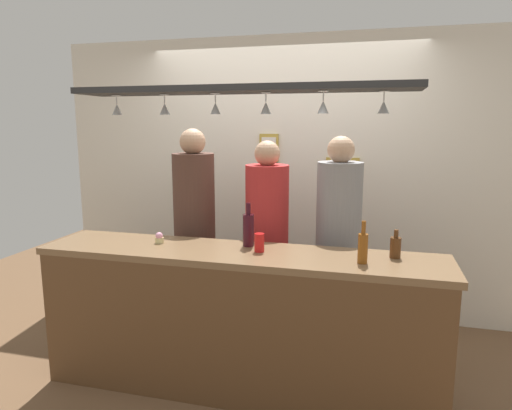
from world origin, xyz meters
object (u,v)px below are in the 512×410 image
person_middle_red_shirt (267,226)px  picture_frame_lower_pair (343,168)px  bottle_beer_amber_tall (363,247)px  cupcake (159,238)px  drink_can (259,243)px  bottle_beer_brown_stubby (395,247)px  bottle_wine_dark_red (248,229)px  person_left_brown_shirt (194,214)px  person_right_grey_shirt (338,226)px  picture_frame_crest (269,148)px

person_middle_red_shirt → picture_frame_lower_pair: person_middle_red_shirt is taller
bottle_beer_amber_tall → cupcake: bottle_beer_amber_tall is taller
drink_can → picture_frame_lower_pair: bearing=72.9°
bottle_beer_brown_stubby → bottle_wine_dark_red: bottle_wine_dark_red is taller
person_left_brown_shirt → cupcake: bearing=-92.5°
bottle_beer_amber_tall → person_right_grey_shirt: bearing=105.8°
bottle_wine_dark_red → picture_frame_lower_pair: 1.41m
person_right_grey_shirt → picture_frame_crest: (-0.72, 0.76, 0.54)m
bottle_beer_brown_stubby → bottle_wine_dark_red: (-0.96, 0.04, 0.05)m
person_left_brown_shirt → bottle_beer_amber_tall: 1.54m
person_left_brown_shirt → drink_can: person_left_brown_shirt is taller
bottle_beer_brown_stubby → picture_frame_crest: (-1.12, 1.30, 0.53)m
person_right_grey_shirt → bottle_beer_brown_stubby: bearing=-53.6°
bottle_wine_dark_red → bottle_beer_amber_tall: (0.77, -0.21, -0.02)m
cupcake → picture_frame_lower_pair: 1.83m
bottle_wine_dark_red → picture_frame_crest: 1.36m
person_right_grey_shirt → bottle_beer_amber_tall: size_ratio=6.61×
bottle_wine_dark_red → cupcake: size_ratio=3.85×
person_middle_red_shirt → person_right_grey_shirt: 0.56m
person_middle_red_shirt → picture_frame_crest: (-0.16, 0.76, 0.57)m
person_left_brown_shirt → person_right_grey_shirt: (1.17, -0.00, -0.03)m
person_right_grey_shirt → bottle_beer_amber_tall: person_right_grey_shirt is taller
person_left_brown_shirt → picture_frame_crest: (0.45, 0.76, 0.51)m
bottle_beer_amber_tall → cupcake: 1.40m
bottle_wine_dark_red → cupcake: (-0.63, -0.09, -0.08)m
person_left_brown_shirt → bottle_beer_brown_stubby: size_ratio=9.82×
person_right_grey_shirt → person_middle_red_shirt: bearing=180.0°
person_right_grey_shirt → picture_frame_lower_pair: size_ratio=5.73×
cupcake → bottle_beer_amber_tall: bearing=-4.8°
person_left_brown_shirt → drink_can: bearing=-41.1°
picture_frame_lower_pair → picture_frame_crest: 0.71m
person_middle_red_shirt → bottle_beer_brown_stubby: (0.95, -0.54, 0.04)m
person_right_grey_shirt → drink_can: 0.77m
person_middle_red_shirt → drink_can: bearing=-81.3°
person_right_grey_shirt → picture_frame_lower_pair: 0.85m
cupcake → picture_frame_lower_pair: (1.16, 1.35, 0.40)m
drink_can → cupcake: drink_can is taller
bottle_wine_dark_red → drink_can: 0.17m
drink_can → picture_frame_crest: bearing=100.6°
bottle_beer_brown_stubby → bottle_wine_dark_red: bearing=177.7°
bottle_beer_brown_stubby → picture_frame_lower_pair: 1.42m
person_middle_red_shirt → drink_can: person_middle_red_shirt is taller
person_left_brown_shirt → cupcake: person_left_brown_shirt is taller
person_middle_red_shirt → picture_frame_lower_pair: 1.01m
bottle_beer_amber_tall → person_middle_red_shirt: bearing=137.1°
bottle_beer_amber_tall → picture_frame_crest: picture_frame_crest is taller
bottle_wine_dark_red → bottle_beer_amber_tall: bottle_wine_dark_red is taller
person_right_grey_shirt → picture_frame_lower_pair: (-0.04, 0.76, 0.38)m
person_left_brown_shirt → person_middle_red_shirt: bearing=-0.0°
person_right_grey_shirt → picture_frame_lower_pair: person_right_grey_shirt is taller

